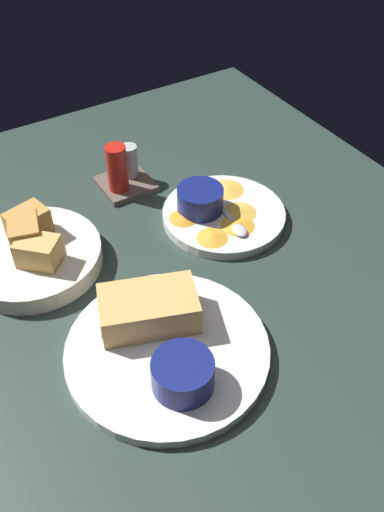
# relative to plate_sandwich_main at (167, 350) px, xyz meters

# --- Properties ---
(ground_plane) EXTENTS (1.10, 1.10, 0.03)m
(ground_plane) POSITION_rel_plate_sandwich_main_xyz_m (0.01, 0.11, -0.02)
(ground_plane) COLOR #283833
(plate_sandwich_main) EXTENTS (0.27, 0.27, 0.02)m
(plate_sandwich_main) POSITION_rel_plate_sandwich_main_xyz_m (0.00, 0.00, 0.00)
(plate_sandwich_main) COLOR silver
(plate_sandwich_main) RESTS_ON ground_plane
(sandwich_half_near) EXTENTS (0.15, 0.12, 0.05)m
(sandwich_half_near) POSITION_rel_plate_sandwich_main_xyz_m (0.00, 0.05, 0.03)
(sandwich_half_near) COLOR tan
(sandwich_half_near) RESTS_ON plate_sandwich_main
(ramekin_dark_sauce) EXTENTS (0.08, 0.08, 0.04)m
(ramekin_dark_sauce) POSITION_rel_plate_sandwich_main_xyz_m (-0.01, -0.06, 0.03)
(ramekin_dark_sauce) COLOR navy
(ramekin_dark_sauce) RESTS_ON plate_sandwich_main
(spoon_by_dark_ramekin) EXTENTS (0.02, 0.10, 0.01)m
(spoon_by_dark_ramekin) POSITION_rel_plate_sandwich_main_xyz_m (-0.01, -0.00, 0.01)
(spoon_by_dark_ramekin) COLOR silver
(spoon_by_dark_ramekin) RESTS_ON plate_sandwich_main
(plate_chips_companion) EXTENTS (0.21, 0.21, 0.02)m
(plate_chips_companion) POSITION_rel_plate_sandwich_main_xyz_m (0.22, 0.20, 0.00)
(plate_chips_companion) COLOR silver
(plate_chips_companion) RESTS_ON ground_plane
(ramekin_light_gravy) EXTENTS (0.08, 0.08, 0.04)m
(ramekin_light_gravy) POSITION_rel_plate_sandwich_main_xyz_m (0.19, 0.22, 0.03)
(ramekin_light_gravy) COLOR navy
(ramekin_light_gravy) RESTS_ON plate_chips_companion
(spoon_by_gravy_ramekin) EXTENTS (0.03, 0.10, 0.01)m
(spoon_by_gravy_ramekin) POSITION_rel_plate_sandwich_main_xyz_m (0.21, 0.15, 0.01)
(spoon_by_gravy_ramekin) COLOR silver
(spoon_by_gravy_ramekin) RESTS_ON plate_chips_companion
(plantain_chip_scatter) EXTENTS (0.18, 0.17, 0.01)m
(plantain_chip_scatter) POSITION_rel_plate_sandwich_main_xyz_m (0.21, 0.19, 0.01)
(plantain_chip_scatter) COLOR gold
(plantain_chip_scatter) RESTS_ON plate_chips_companion
(bread_basket_rear) EXTENTS (0.21, 0.21, 0.08)m
(bread_basket_rear) POSITION_rel_plate_sandwich_main_xyz_m (-0.09, 0.26, 0.01)
(bread_basket_rear) COLOR silver
(bread_basket_rear) RESTS_ON ground_plane
(condiment_caddy) EXTENTS (0.09, 0.09, 0.10)m
(condiment_caddy) POSITION_rel_plate_sandwich_main_xyz_m (0.12, 0.36, 0.03)
(condiment_caddy) COLOR brown
(condiment_caddy) RESTS_ON ground_plane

